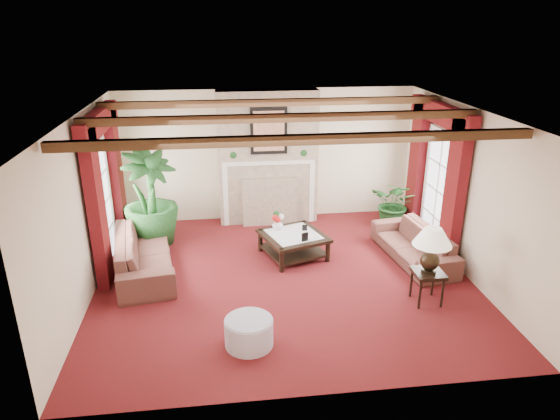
{
  "coord_description": "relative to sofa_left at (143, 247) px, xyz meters",
  "views": [
    {
      "loc": [
        -0.96,
        -7.18,
        4.01
      ],
      "look_at": [
        -0.02,
        0.4,
        1.05
      ],
      "focal_mm": 32.0,
      "sensor_mm": 36.0,
      "label": 1
    }
  ],
  "objects": [
    {
      "name": "curtains_left",
      "position": [
        -0.56,
        0.45,
        2.11
      ],
      "size": [
        0.2,
        2.4,
        2.55
      ],
      "primitive_type": null,
      "color": "#490C09",
      "rests_on": "ground"
    },
    {
      "name": "back_wall",
      "position": [
        2.3,
        2.2,
        0.91
      ],
      "size": [
        6.0,
        0.02,
        2.7
      ],
      "primitive_type": "cube",
      "color": "beige",
      "rests_on": "ground"
    },
    {
      "name": "floor",
      "position": [
        2.3,
        -0.55,
        -0.44
      ],
      "size": [
        6.0,
        6.0,
        0.0
      ],
      "primitive_type": "plane",
      "color": "#400B10",
      "rests_on": "ground"
    },
    {
      "name": "curtains_right",
      "position": [
        5.16,
        0.45,
        2.11
      ],
      "size": [
        0.2,
        2.4,
        2.55
      ],
      "primitive_type": null,
      "color": "#490C09",
      "rests_on": "ground"
    },
    {
      "name": "left_wall",
      "position": [
        -0.7,
        -0.55,
        0.91
      ],
      "size": [
        0.02,
        5.5,
        2.7
      ],
      "primitive_type": "cube",
      "color": "beige",
      "rests_on": "ground"
    },
    {
      "name": "photo_frame_a",
      "position": [
        2.71,
        -0.08,
        0.07
      ],
      "size": [
        0.12,
        0.06,
        0.16
      ],
      "primitive_type": null,
      "rotation": [
        0.0,
        0.0,
        0.38
      ],
      "color": "black",
      "rests_on": "coffee_table"
    },
    {
      "name": "fireplace",
      "position": [
        2.3,
        2.0,
        2.26
      ],
      "size": [
        2.0,
        0.52,
        2.7
      ],
      "primitive_type": null,
      "color": "tan",
      "rests_on": "ground"
    },
    {
      "name": "right_wall",
      "position": [
        5.3,
        -0.55,
        0.91
      ],
      "size": [
        0.02,
        5.5,
        2.7
      ],
      "primitive_type": "cube",
      "color": "beige",
      "rests_on": "ground"
    },
    {
      "name": "potted_palm",
      "position": [
        0.02,
        1.1,
        0.08
      ],
      "size": [
        2.85,
        2.85,
        1.02
      ],
      "primitive_type": "imported",
      "rotation": [
        0.0,
        0.0,
        0.75
      ],
      "color": "black",
      "rests_on": "ground"
    },
    {
      "name": "flower_vase",
      "position": [
        2.31,
        0.5,
        0.08
      ],
      "size": [
        0.34,
        0.34,
        0.19
      ],
      "primitive_type": "imported",
      "rotation": [
        0.0,
        0.0,
        0.4
      ],
      "color": "silver",
      "rests_on": "coffee_table"
    },
    {
      "name": "french_door_right",
      "position": [
        5.27,
        0.45,
        1.69
      ],
      "size": [
        0.1,
        1.1,
        2.16
      ],
      "primitive_type": null,
      "color": "white",
      "rests_on": "ground"
    },
    {
      "name": "book",
      "position": [
        2.74,
        0.06,
        0.12
      ],
      "size": [
        0.22,
        0.2,
        0.28
      ],
      "primitive_type": "imported",
      "rotation": [
        0.0,
        0.0,
        0.54
      ],
      "color": "black",
      "rests_on": "coffee_table"
    },
    {
      "name": "small_plant",
      "position": [
        4.79,
        1.33,
        -0.05
      ],
      "size": [
        1.87,
        1.87,
        0.77
      ],
      "primitive_type": "imported",
      "rotation": [
        0.0,
        0.0,
        -0.72
      ],
      "color": "black",
      "rests_on": "ground"
    },
    {
      "name": "sofa_right",
      "position": [
        4.64,
        -0.13,
        -0.05
      ],
      "size": [
        2.09,
        1.05,
        0.76
      ],
      "primitive_type": "imported",
      "rotation": [
        0.0,
        0.0,
        -1.45
      ],
      "color": "#390F1E",
      "rests_on": "ground"
    },
    {
      "name": "photo_frame_b",
      "position": [
        2.78,
        0.37,
        0.04
      ],
      "size": [
        0.09,
        0.03,
        0.12
      ],
      "primitive_type": null,
      "rotation": [
        0.0,
        0.0,
        -0.16
      ],
      "color": "black",
      "rests_on": "coffee_table"
    },
    {
      "name": "coffee_table",
      "position": [
        2.56,
        0.24,
        -0.23
      ],
      "size": [
        1.3,
        1.3,
        0.42
      ],
      "primitive_type": null,
      "rotation": [
        0.0,
        0.0,
        0.32
      ],
      "color": "black",
      "rests_on": "ground"
    },
    {
      "name": "sofa_left",
      "position": [
        0.0,
        0.0,
        0.0
      ],
      "size": [
        2.43,
        1.34,
        0.87
      ],
      "primitive_type": "imported",
      "rotation": [
        0.0,
        0.0,
        1.73
      ],
      "color": "#390F1E",
      "rests_on": "ground"
    },
    {
      "name": "ottoman",
      "position": [
        1.61,
        -2.26,
        -0.25
      ],
      "size": [
        0.63,
        0.63,
        0.37
      ],
      "primitive_type": "cylinder",
      "color": "#A9A6BC",
      "rests_on": "ground"
    },
    {
      "name": "side_table",
      "position": [
        4.31,
        -1.52,
        -0.18
      ],
      "size": [
        0.45,
        0.45,
        0.51
      ],
      "primitive_type": null,
      "rotation": [
        0.0,
        0.0,
        -0.03
      ],
      "color": "black",
      "rests_on": "ground"
    },
    {
      "name": "ceiling",
      "position": [
        2.3,
        -0.55,
        2.26
      ],
      "size": [
        6.0,
        6.0,
        0.0
      ],
      "primitive_type": "plane",
      "rotation": [
        3.14,
        0.0,
        0.0
      ],
      "color": "white",
      "rests_on": "floor"
    },
    {
      "name": "table_lamp",
      "position": [
        4.31,
        -1.52,
        0.43
      ],
      "size": [
        0.56,
        0.56,
        0.72
      ],
      "primitive_type": null,
      "color": "black",
      "rests_on": "side_table"
    },
    {
      "name": "french_door_left",
      "position": [
        -0.67,
        0.45,
        1.69
      ],
      "size": [
        0.1,
        1.1,
        2.16
      ],
      "primitive_type": null,
      "color": "white",
      "rests_on": "ground"
    },
    {
      "name": "ceiling_beams",
      "position": [
        2.3,
        -0.55,
        2.2
      ],
      "size": [
        6.0,
        3.0,
        0.12
      ],
      "primitive_type": null,
      "color": "#3E2613",
      "rests_on": "ceiling"
    }
  ]
}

